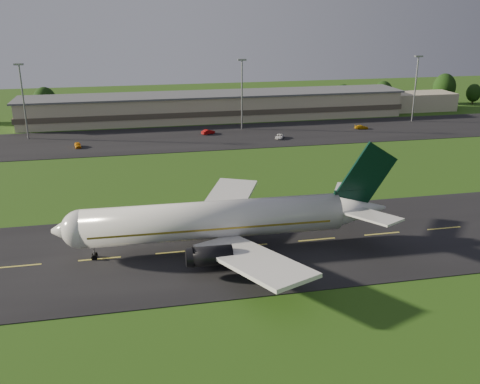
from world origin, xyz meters
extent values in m
plane|color=#244110|center=(0.00, 0.00, 0.00)|extent=(360.00, 360.00, 0.00)
cube|color=black|center=(0.00, 0.00, 0.05)|extent=(220.00, 30.00, 0.10)
cube|color=black|center=(0.00, 72.00, 0.05)|extent=(260.00, 30.00, 0.10)
cylinder|color=silver|center=(-16.20, 0.00, 4.80)|extent=(38.11, 6.37, 5.60)
sphere|color=silver|center=(-35.20, 0.39, 4.80)|extent=(5.60, 5.60, 5.60)
cone|color=silver|center=(-37.20, 0.43, 4.80)|extent=(4.11, 5.46, 5.38)
cone|color=silver|center=(6.29, -0.46, 4.80)|extent=(9.11, 5.67, 5.49)
cube|color=olive|center=(-16.70, 0.01, 4.45)|extent=(35.11, 6.35, 0.28)
cube|color=black|center=(-35.80, 0.40, 5.35)|extent=(2.06, 3.04, 0.65)
cube|color=silver|center=(-12.93, -11.07, 3.30)|extent=(13.81, 20.21, 2.20)
cube|color=silver|center=(-12.48, 10.93, 3.30)|extent=(14.41, 20.15, 2.20)
cube|color=silver|center=(6.19, -5.46, 5.70)|extent=(7.41, 9.39, 0.91)
cube|color=silver|center=(6.40, 4.54, 5.70)|extent=(7.64, 9.37, 0.91)
cube|color=black|center=(4.79, -0.43, 6.60)|extent=(5.01, 0.65, 3.00)
cube|color=black|center=(7.29, -0.48, 10.30)|extent=(9.44, 0.64, 10.55)
cylinder|color=black|center=(-17.86, -7.97, 2.90)|extent=(5.65, 2.81, 2.70)
cylinder|color=black|center=(-17.54, 8.03, 2.90)|extent=(5.65, 2.81, 2.70)
cube|color=#B8AC8C|center=(0.00, 96.00, 4.00)|extent=(120.00, 15.00, 8.00)
cube|color=#4C4438|center=(0.00, 96.00, 3.20)|extent=(121.00, 15.40, 1.60)
cube|color=#595B60|center=(0.00, 96.00, 8.15)|extent=(122.00, 16.00, 0.50)
cube|color=#B8AC8C|center=(70.00, 98.00, 3.00)|extent=(28.00, 11.00, 6.00)
cylinder|color=gray|center=(-55.00, 80.00, 10.00)|extent=(0.44, 0.44, 20.00)
cube|color=gray|center=(-55.00, 80.00, 20.10)|extent=(2.40, 1.20, 0.50)
cylinder|color=gray|center=(5.00, 80.00, 10.00)|extent=(0.44, 0.44, 20.00)
cube|color=gray|center=(5.00, 80.00, 20.10)|extent=(2.40, 1.20, 0.50)
cylinder|color=gray|center=(60.00, 80.00, 10.00)|extent=(0.44, 0.44, 20.00)
cube|color=gray|center=(60.00, 80.00, 20.10)|extent=(2.40, 1.20, 0.50)
cylinder|color=black|center=(-53.54, 107.27, 1.63)|extent=(0.56, 0.56, 3.25)
ellipsoid|color=black|center=(-53.54, 107.27, 5.60)|extent=(7.59, 7.59, 9.48)
cylinder|color=black|center=(-32.50, 105.25, 1.26)|extent=(0.56, 0.56, 2.52)
ellipsoid|color=black|center=(-32.50, 105.25, 4.34)|extent=(5.88, 5.88, 7.36)
cylinder|color=black|center=(46.65, 105.12, 1.37)|extent=(0.56, 0.56, 2.73)
ellipsoid|color=black|center=(46.65, 105.12, 4.70)|extent=(6.37, 6.37, 7.97)
cylinder|color=black|center=(62.73, 106.54, 1.44)|extent=(0.56, 0.56, 2.88)
ellipsoid|color=black|center=(62.73, 106.54, 4.96)|extent=(6.72, 6.72, 8.40)
cylinder|color=black|center=(87.57, 107.48, 1.75)|extent=(0.56, 0.56, 3.49)
ellipsoid|color=black|center=(87.57, 107.48, 6.02)|extent=(8.15, 8.15, 10.19)
cylinder|color=black|center=(98.81, 105.65, 1.14)|extent=(0.56, 0.56, 2.28)
ellipsoid|color=black|center=(98.81, 105.65, 3.93)|extent=(5.33, 5.33, 6.66)
imported|color=orange|center=(-40.97, 67.24, 0.74)|extent=(2.10, 3.96, 1.29)
imported|color=#980A0A|center=(-5.81, 75.27, 0.76)|extent=(4.16, 3.14, 1.31)
imported|color=white|center=(12.68, 66.02, 0.69)|extent=(3.56, 4.64, 1.17)
imported|color=#C58C0B|center=(39.66, 72.63, 0.68)|extent=(4.21, 2.20, 1.17)
camera|label=1|loc=(-27.37, -72.25, 34.66)|focal=40.00mm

